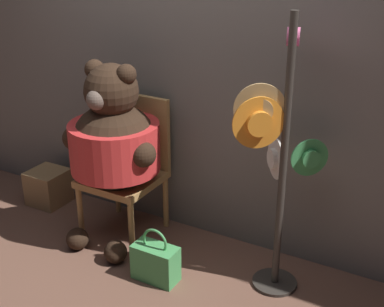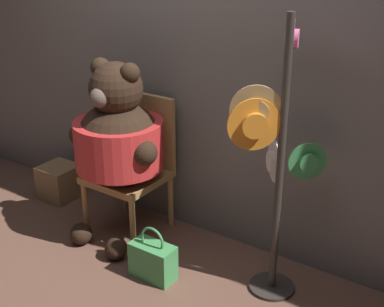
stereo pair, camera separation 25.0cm
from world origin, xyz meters
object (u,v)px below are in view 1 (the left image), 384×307
(chair, at_px, (129,163))
(teddy_bear, at_px, (114,141))
(hat_display_rack, at_px, (276,150))
(handbag_on_ground, at_px, (156,262))

(chair, bearing_deg, teddy_bear, -86.54)
(chair, bearing_deg, hat_display_rack, -6.52)
(handbag_on_ground, bearing_deg, hat_display_rack, 27.33)
(hat_display_rack, relative_size, handbag_on_ground, 4.60)
(teddy_bear, xyz_separation_m, handbag_on_ground, (0.50, -0.28, -0.62))
(teddy_bear, height_order, hat_display_rack, hat_display_rack)
(teddy_bear, xyz_separation_m, hat_display_rack, (1.13, 0.04, 0.16))
(chair, xyz_separation_m, teddy_bear, (0.01, -0.17, 0.23))
(chair, xyz_separation_m, handbag_on_ground, (0.51, -0.46, -0.39))
(chair, height_order, handbag_on_ground, chair)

